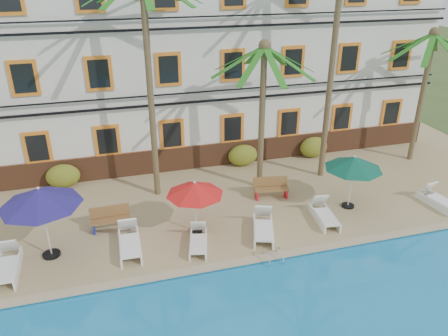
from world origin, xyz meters
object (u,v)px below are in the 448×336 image
object	(u,v)px
palm_c	(263,95)
palm_d	(335,36)
umbrella_green	(354,163)
lounger_c	(198,240)
pool_ladder	(273,259)
lounger_b	(129,241)
lounger_e	(324,214)
bench_left	(110,218)
lounger_f	(438,199)
palm_e	(426,76)
lounger_a	(7,265)
umbrella_blue	(40,197)
lounger_d	(263,227)
umbrella_red	(195,189)
bench_right	(271,187)
palm_b	(148,60)

from	to	relation	value
palm_c	palm_d	xyz separation A→B (m)	(3.25, 0.29, 2.22)
palm_c	umbrella_green	bearing A→B (deg)	-42.69
lounger_c	pool_ladder	xyz separation A→B (m)	(2.34, -1.42, -0.26)
lounger_b	lounger_e	xyz separation A→B (m)	(7.60, -0.15, -0.03)
palm_c	bench_left	world-z (taller)	palm_c
lounger_c	lounger_f	xyz separation A→B (m)	(10.38, 0.14, 0.02)
palm_e	lounger_a	world-z (taller)	palm_e
umbrella_blue	lounger_d	size ratio (longest dim) A/B	1.27
umbrella_red	lounger_e	size ratio (longest dim) A/B	1.10
lounger_f	bench_right	world-z (taller)	bench_right
palm_c	bench_right	distance (m)	3.99
palm_c	umbrella_red	xyz separation A→B (m)	(-3.59, -2.84, -2.47)
umbrella_blue	lounger_e	size ratio (longest dim) A/B	1.39
lounger_f	lounger_e	bearing A→B (deg)	177.37
lounger_a	bench_right	bearing A→B (deg)	13.35
palm_d	lounger_d	world-z (taller)	palm_d
lounger_a	lounger_c	bearing A→B (deg)	-2.59
palm_c	lounger_f	distance (m)	8.60
umbrella_blue	umbrella_red	size ratio (longest dim) A/B	1.26
palm_b	pool_ladder	bearing A→B (deg)	-61.15
lounger_c	lounger_e	bearing A→B (deg)	4.20
umbrella_red	lounger_f	world-z (taller)	umbrella_red
lounger_b	lounger_d	xyz separation A→B (m)	(4.94, -0.39, -0.01)
umbrella_red	lounger_d	size ratio (longest dim) A/B	1.01
lounger_b	pool_ladder	world-z (taller)	lounger_b
umbrella_red	bench_right	bearing A→B (deg)	25.14
palm_b	lounger_d	bearing A→B (deg)	-51.32
palm_e	bench_left	size ratio (longest dim) A/B	4.39
palm_c	umbrella_red	distance (m)	5.20
umbrella_green	lounger_c	world-z (taller)	umbrella_green
umbrella_blue	lounger_b	xyz separation A→B (m)	(2.69, -0.35, -2.01)
lounger_e	bench_left	xyz separation A→B (m)	(-8.18, 1.68, 0.18)
palm_b	umbrella_green	size ratio (longest dim) A/B	3.96
umbrella_blue	umbrella_green	xyz separation A→B (m)	(11.78, 0.19, -0.32)
palm_d	bench_right	bearing A→B (deg)	-156.04
lounger_b	palm_b	bearing A→B (deg)	68.31
umbrella_red	pool_ladder	xyz separation A→B (m)	(2.21, -2.39, -1.84)
palm_b	palm_e	distance (m)	13.31
pool_ladder	palm_e	bearing A→B (deg)	30.93
palm_b	lounger_f	distance (m)	13.26
palm_c	bench_left	size ratio (longest dim) A/B	4.35
lounger_d	bench_left	world-z (taller)	lounger_d
palm_e	bench_right	xyz separation A→B (m)	(-8.49, -1.85, -3.87)
palm_c	palm_b	bearing A→B (deg)	172.80
lounger_a	pool_ladder	distance (m)	8.91
palm_b	palm_e	world-z (taller)	palm_b
palm_d	bench_right	xyz separation A→B (m)	(-3.11, -1.38, -6.06)
palm_e	lounger_b	bearing A→B (deg)	-164.63
bench_right	pool_ladder	size ratio (longest dim) A/B	2.09
palm_d	bench_left	bearing A→B (deg)	-168.40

